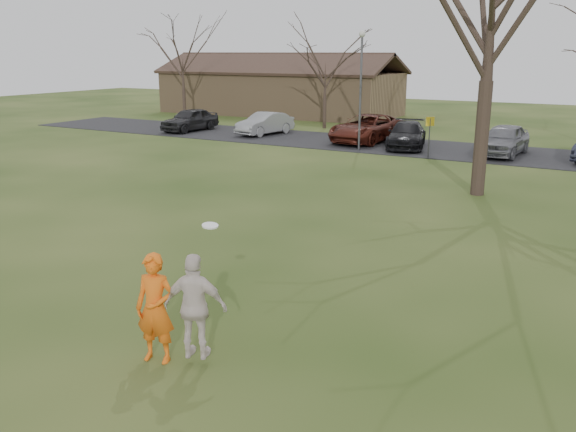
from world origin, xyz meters
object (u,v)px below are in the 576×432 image
(car_2, at_px, (367,128))
(car_3, at_px, (407,135))
(lamp_post, at_px, (361,76))
(car_4, at_px, (504,140))
(catching_play, at_px, (196,307))
(player_defender, at_px, (155,308))
(car_0, at_px, (190,120))
(car_1, at_px, (265,123))
(building, at_px, (280,91))

(car_2, height_order, car_3, car_2)
(car_3, bearing_deg, lamp_post, -146.80)
(car_4, distance_m, catching_play, 25.10)
(player_defender, bearing_deg, car_0, 113.65)
(car_1, relative_size, car_4, 0.92)
(car_1, bearing_deg, lamp_post, -10.20)
(car_1, xyz_separation_m, building, (-6.23, 12.59, 1.19))
(lamp_post, bearing_deg, player_defender, -75.42)
(car_1, bearing_deg, car_4, 7.23)
(car_1, xyz_separation_m, car_4, (14.92, -0.80, 0.09))
(car_1, distance_m, car_3, 9.76)
(car_2, distance_m, lamp_post, 4.47)
(player_defender, bearing_deg, catching_play, 0.46)
(player_defender, xyz_separation_m, catching_play, (0.73, 0.18, 0.12))
(car_3, bearing_deg, building, 125.62)
(car_3, relative_size, lamp_post, 0.77)
(player_defender, xyz_separation_m, car_3, (-4.07, 25.32, -0.23))
(player_defender, bearing_deg, car_1, 104.26)
(catching_play, xyz_separation_m, building, (-20.76, 38.49, 0.84))
(player_defender, distance_m, car_4, 25.31)
(car_0, bearing_deg, car_1, 13.04)
(catching_play, bearing_deg, car_0, 128.51)
(car_2, xyz_separation_m, car_4, (7.95, -0.98, -0.01))
(car_3, height_order, catching_play, catching_play)
(car_4, bearing_deg, car_1, -179.33)
(catching_play, relative_size, building, 0.11)
(car_4, height_order, lamp_post, lamp_post)
(car_3, height_order, car_4, car_4)
(car_3, height_order, building, building)
(player_defender, distance_m, catching_play, 0.76)
(player_defender, bearing_deg, car_2, 90.95)
(car_4, xyz_separation_m, catching_play, (-0.39, -25.10, 0.26))
(car_2, bearing_deg, car_3, -12.37)
(car_0, xyz_separation_m, car_3, (15.11, 0.11, -0.05))
(car_0, height_order, building, building)
(catching_play, bearing_deg, building, 118.33)
(player_defender, height_order, car_4, player_defender)
(car_0, bearing_deg, building, 97.40)
(catching_play, bearing_deg, car_2, 106.16)
(car_4, distance_m, building, 25.05)
(car_3, distance_m, catching_play, 25.59)
(car_3, bearing_deg, car_2, 146.62)
(car_4, bearing_deg, lamp_post, -159.83)
(building, xyz_separation_m, lamp_post, (14.00, -15.50, 2.04))
(car_1, height_order, lamp_post, lamp_post)
(player_defender, distance_m, car_1, 29.51)
(car_3, xyz_separation_m, lamp_post, (-1.95, -2.14, 3.23))
(car_1, xyz_separation_m, catching_play, (14.53, -25.90, 0.35))
(building, bearing_deg, player_defender, -62.62)
(car_1, bearing_deg, car_0, -160.48)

